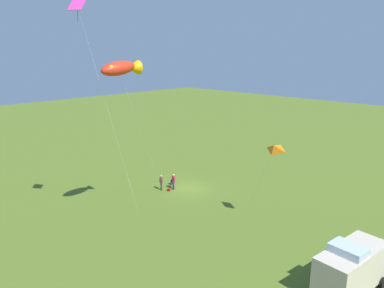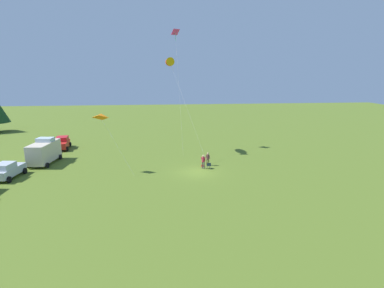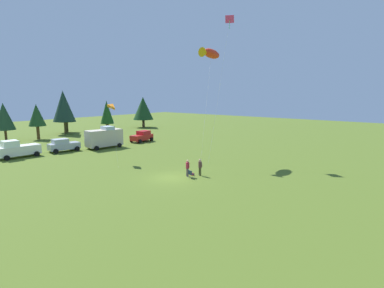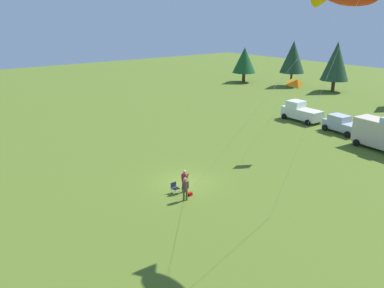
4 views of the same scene
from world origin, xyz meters
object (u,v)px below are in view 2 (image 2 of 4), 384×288
at_px(kite_large_fish, 170,62).
at_px(kite_delta_orange, 101,116).
at_px(folding_chair, 209,165).
at_px(car_silver_compact, 8,170).
at_px(car_red_sedan, 62,143).
at_px(person_spectator, 203,161).
at_px(van_camper_beige, 44,151).
at_px(kite_diamond_rainbow, 176,36).
at_px(person_kite_flyer, 208,158).
at_px(backpack_on_grass, 203,166).

relative_size(kite_large_fish, kite_delta_orange, 1.92).
bearing_deg(folding_chair, car_silver_compact, 89.89).
height_order(folding_chair, kite_large_fish, kite_large_fish).
height_order(folding_chair, car_red_sedan, car_red_sedan).
height_order(person_spectator, van_camper_beige, van_camper_beige).
height_order(car_silver_compact, kite_diamond_rainbow, kite_diamond_rainbow).
bearing_deg(kite_diamond_rainbow, folding_chair, -163.89).
bearing_deg(kite_large_fish, van_camper_beige, 104.24).
relative_size(person_spectator, car_silver_compact, 0.39).
height_order(person_spectator, car_silver_compact, car_silver_compact).
relative_size(person_kite_flyer, kite_large_fish, 0.12).
relative_size(folding_chair, backpack_on_grass, 2.56).
bearing_deg(van_camper_beige, person_spectator, -95.84).
distance_m(van_camper_beige, kite_delta_orange, 10.81).
bearing_deg(kite_diamond_rainbow, van_camper_beige, 111.36).
xyz_separation_m(car_silver_compact, car_red_sedan, (13.44, -1.86, 0.00)).
bearing_deg(kite_large_fish, car_silver_compact, 117.53).
distance_m(car_silver_compact, car_red_sedan, 13.57).
xyz_separation_m(car_red_sedan, kite_diamond_rainbow, (-0.83, -18.12, 16.10)).
height_order(backpack_on_grass, van_camper_beige, van_camper_beige).
xyz_separation_m(person_spectator, kite_delta_orange, (0.10, 12.12, 5.80)).
relative_size(backpack_on_grass, kite_large_fish, 0.02).
distance_m(backpack_on_grass, kite_diamond_rainbow, 20.19).
height_order(car_red_sedan, kite_diamond_rainbow, kite_diamond_rainbow).
relative_size(car_silver_compact, kite_diamond_rainbow, 0.24).
xyz_separation_m(person_kite_flyer, car_red_sedan, (11.09, 21.56, -0.07)).
relative_size(car_silver_compact, kite_large_fish, 0.32).
distance_m(person_spectator, kite_diamond_rainbow, 19.82).
xyz_separation_m(person_spectator, backpack_on_grass, (0.70, -0.03, -0.91)).
height_order(backpack_on_grass, kite_diamond_rainbow, kite_diamond_rainbow).
bearing_deg(person_spectator, kite_diamond_rainbow, 33.03).
xyz_separation_m(folding_chair, car_red_sedan, (12.48, 21.48, 0.46)).
bearing_deg(backpack_on_grass, kite_delta_orange, 92.79).
distance_m(car_red_sedan, kite_large_fish, 21.38).
bearing_deg(person_spectator, folding_chair, -94.19).
relative_size(car_silver_compact, van_camper_beige, 0.79).
xyz_separation_m(backpack_on_grass, van_camper_beige, (3.65, 20.64, 1.53)).
bearing_deg(kite_diamond_rainbow, car_silver_compact, 122.25).
bearing_deg(kite_delta_orange, car_red_sedan, 35.72).
bearing_deg(person_kite_flyer, person_spectator, 160.56).
relative_size(folding_chair, kite_large_fish, 0.06).
xyz_separation_m(folding_chair, car_silver_compact, (-0.96, 23.35, 0.46)).
bearing_deg(kite_delta_orange, folding_chair, -91.81).
bearing_deg(kite_delta_orange, van_camper_beige, 63.46).
bearing_deg(car_silver_compact, van_camper_beige, 167.62).
distance_m(car_silver_compact, van_camper_beige, 6.01).
height_order(car_silver_compact, kite_delta_orange, kite_delta_orange).
height_order(person_kite_flyer, kite_large_fish, kite_large_fish).
xyz_separation_m(person_spectator, car_red_sedan, (12.18, 20.81, -0.07)).
distance_m(backpack_on_grass, car_silver_compact, 22.80).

